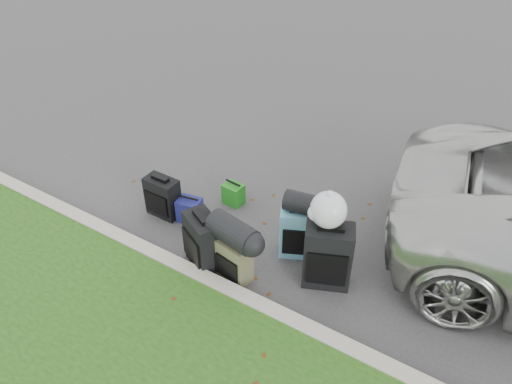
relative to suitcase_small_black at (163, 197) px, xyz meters
The scene contains 12 objects.
ground 1.33m from the suitcase_small_black, 10.53° to the left, with size 120.00×120.00×0.00m, color #383535.
curb 1.51m from the suitcase_small_black, 30.69° to the right, with size 120.00×0.18×0.15m, color #9E937F.
suitcase_small_black is the anchor object (origin of this frame).
suitcase_large_black_left 1.14m from the suitcase_small_black, 24.66° to the right, with size 0.48×0.29×0.70m, color black.
suitcase_olive 1.54m from the suitcase_small_black, 17.79° to the right, with size 0.38×0.24×0.53m, color #47462C.
suitcase_teal 1.91m from the suitcase_small_black, ahead, with size 0.46×0.27×0.65m, color teal.
suitcase_large_black_right 2.38m from the suitcase_small_black, ahead, with size 0.53×0.32×0.80m, color black.
tote_green 0.96m from the suitcase_small_black, 46.37° to the left, with size 0.26×0.21×0.30m, color #207C1B.
tote_navy 0.40m from the suitcase_small_black, 12.08° to the left, with size 0.30×0.24×0.32m, color navy.
duffel_left 1.57m from the suitcase_small_black, 17.76° to the right, with size 0.31×0.31×0.57m, color black.
duffel_right 2.01m from the suitcase_small_black, ahead, with size 0.25×0.25×0.45m, color black.
trash_bag 2.42m from the suitcase_small_black, ahead, with size 0.40×0.40×0.40m, color silver.
Camera 1 is at (2.55, -4.03, 4.28)m, focal length 35.00 mm.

